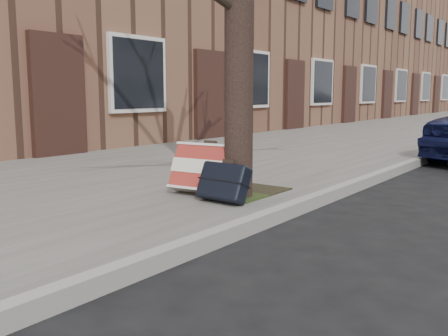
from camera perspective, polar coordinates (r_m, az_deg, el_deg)
The scene contains 6 objects.
ground at distance 3.33m, azimuth 18.29°, elevation -11.70°, with size 120.00×120.00×0.00m, color black.
near_sidewalk at distance 18.61m, azimuth 22.18°, elevation 4.55°, with size 5.00×70.00×0.12m, color slate.
house_near at distance 21.85m, azimuth 7.79°, elevation 14.61°, with size 6.80×40.00×7.00m, color brown.
dirt_patch at distance 5.22m, azimuth 1.49°, elevation -2.56°, with size 0.85×0.85×0.01m, color black.
suitcase_red at distance 4.99m, azimuth -2.19°, elevation -0.17°, with size 0.67×0.18×0.48m, color maroon.
suitcase_navy at distance 4.65m, azimuth -0.02°, elevation -1.57°, with size 0.50×0.16×0.36m, color black.
Camera 1 is at (0.95, -2.99, 1.12)m, focal length 40.00 mm.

